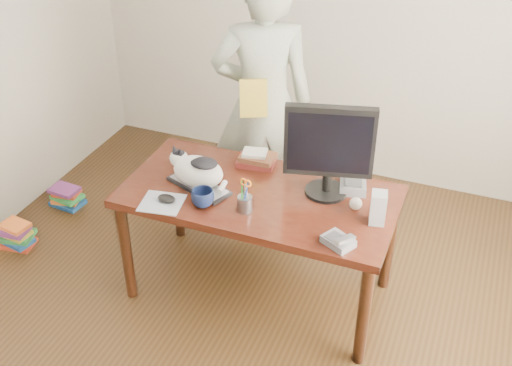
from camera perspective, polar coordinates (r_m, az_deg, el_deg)
The scene contains 18 objects.
room at distance 2.95m, azimuth -3.93°, elevation 2.73°, with size 4.50×4.50×4.50m.
desk at distance 3.88m, azimuth 0.70°, elevation -2.10°, with size 1.60×0.80×0.75m.
keyboard at distance 3.80m, azimuth -5.09°, elevation -0.22°, with size 0.43×0.29×0.02m.
cat at distance 3.75m, azimuth -5.32°, elevation 1.20°, with size 0.39×0.29×0.23m.
monitor at distance 3.58m, azimuth 6.52°, elevation 3.21°, with size 0.50×0.30×0.57m.
pen_cup at distance 3.56m, azimuth -0.99°, elevation -1.70°, with size 0.10×0.10×0.21m.
mousepad at distance 3.69m, azimuth -8.36°, elevation -1.75°, with size 0.27×0.25×0.01m.
mouse at distance 3.68m, azimuth -7.96°, elevation -1.38°, with size 0.12×0.09×0.04m.
coffee_mug at distance 3.62m, azimuth -4.76°, elevation -1.34°, with size 0.13×0.13×0.10m, color black.
phone at distance 3.36m, azimuth 7.38°, elevation -5.13°, with size 0.19×0.18×0.07m.
speaker at distance 3.52m, azimuth 10.81°, elevation -2.18°, with size 0.10×0.11×0.19m.
baseball at distance 3.63m, azimuth 8.86°, elevation -1.82°, with size 0.07×0.07×0.07m.
book_stack at distance 3.99m, azimuth 0.06°, elevation 2.17°, with size 0.25×0.20×0.09m.
calculator at distance 3.81m, azimuth 8.61°, elevation -0.09°, with size 0.20×0.23×0.06m.
person at distance 4.35m, azimuth 0.61°, elevation 7.08°, with size 0.68×0.45×1.87m, color beige.
held_book at distance 4.15m, azimuth -0.23°, elevation 7.55°, with size 0.20×0.17×0.25m.
book_pile_a at distance 4.80m, azimuth -20.58°, elevation -4.35°, with size 0.27×0.22×0.18m.
book_pile_b at distance 5.12m, azimuth -16.48°, elevation -1.17°, with size 0.26×0.20×0.15m.
Camera 1 is at (1.12, -2.29, 2.84)m, focal length 45.00 mm.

